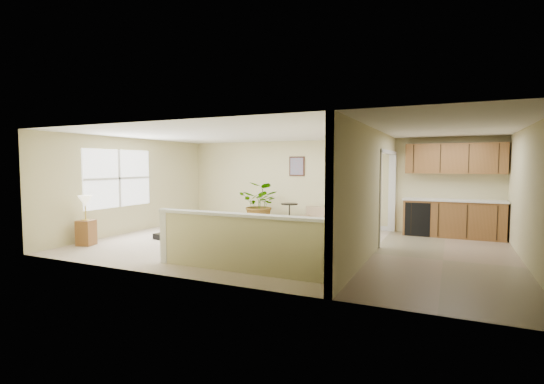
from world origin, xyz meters
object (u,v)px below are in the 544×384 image
at_px(loveseat, 321,218).
at_px(accent_table, 289,212).
at_px(piano_bench, 218,232).
at_px(small_plant, 355,222).
at_px(palm_plant, 261,204).
at_px(lamp_stand, 86,224).
at_px(piano, 190,217).

distance_m(loveseat, accent_table, 0.91).
bearing_deg(piano_bench, accent_table, 75.65).
height_order(loveseat, accent_table, loveseat).
bearing_deg(small_plant, palm_plant, -177.83).
xyz_separation_m(accent_table, lamp_stand, (-3.22, -4.14, 0.03)).
bearing_deg(piano_bench, lamp_stand, -150.10).
relative_size(piano, lamp_stand, 1.52).
bearing_deg(loveseat, palm_plant, -152.77).
bearing_deg(accent_table, loveseat, 13.76).
xyz_separation_m(palm_plant, lamp_stand, (-2.33, -4.09, -0.17)).
bearing_deg(accent_table, lamp_stand, -127.83).
bearing_deg(piano_bench, palm_plant, 94.27).
relative_size(piano, palm_plant, 1.31).
relative_size(loveseat, accent_table, 2.27).
bearing_deg(lamp_stand, loveseat, 46.84).
relative_size(small_plant, lamp_stand, 0.55).
xyz_separation_m(loveseat, small_plant, (1.00, -0.16, -0.03)).
xyz_separation_m(accent_table, small_plant, (1.87, 0.05, -0.19)).
distance_m(loveseat, lamp_stand, 5.98).
height_order(loveseat, small_plant, loveseat).
relative_size(piano_bench, loveseat, 0.47).
xyz_separation_m(piano_bench, lamp_stand, (-2.53, -1.46, 0.22)).
height_order(piano, small_plant, piano).
height_order(piano_bench, lamp_stand, lamp_stand).
distance_m(piano, small_plant, 4.31).
height_order(piano, loveseat, piano).
distance_m(piano, accent_table, 2.93).
relative_size(loveseat, small_plant, 2.58).
distance_m(piano_bench, lamp_stand, 2.93).
bearing_deg(loveseat, piano, -115.24).
bearing_deg(accent_table, piano_bench, -104.35).
height_order(piano, accent_table, piano).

